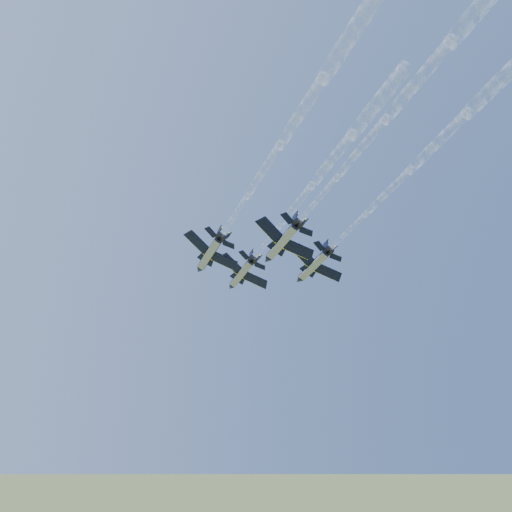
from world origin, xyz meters
TOP-DOWN VIEW (x-y plane):
  - jet_lead at (5.36, 14.21)m, footprint 10.14×16.08m
  - jet_left at (-8.06, 6.72)m, footprint 10.14×16.08m
  - jet_right at (13.62, 0.11)m, footprint 10.14×16.08m
  - jet_slot at (-1.46, -7.42)m, footprint 10.14×16.08m
  - smoke_trail_lead at (-9.20, -26.77)m, footprint 20.61×53.38m
  - smoke_trail_left at (-22.61, -34.26)m, footprint 20.61×53.38m
  - smoke_trail_right at (-0.93, -40.87)m, footprint 20.61×53.38m
  - smoke_trail_slot at (-16.01, -48.40)m, footprint 20.61×53.38m

SIDE VIEW (x-z plane):
  - jet_lead at x=5.36m, z-range 95.62..102.53m
  - jet_left at x=-8.06m, z-range 95.62..102.53m
  - jet_right at x=13.62m, z-range 95.62..102.53m
  - jet_slot at x=-1.46m, z-range 95.62..102.53m
  - smoke_trail_lead at x=-9.20m, z-range 97.72..100.49m
  - smoke_trail_left at x=-22.61m, z-range 97.72..100.49m
  - smoke_trail_right at x=-0.93m, z-range 97.72..100.49m
  - smoke_trail_slot at x=-16.01m, z-range 97.72..100.49m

